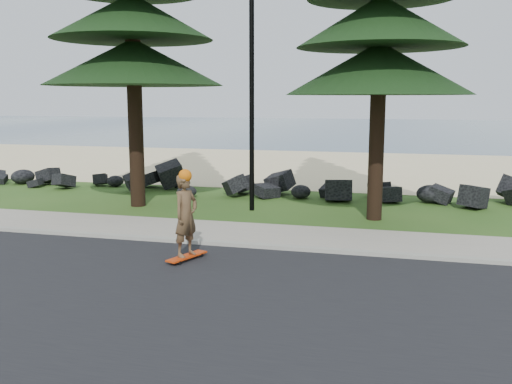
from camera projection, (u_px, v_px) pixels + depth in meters
The scene contains 9 objects.
ground at pixel (217, 235), 13.47m from camera, with size 160.00×160.00×0.00m, color #284F18.
road at pixel (128, 299), 9.17m from camera, with size 160.00×7.00×0.02m, color black.
kerb at pixel (204, 243), 12.61m from camera, with size 160.00×0.20×0.10m, color #9C9A8C.
sidewalk at pixel (220, 232), 13.66m from camera, with size 160.00×2.00×0.08m, color gray.
beach_sand at pixel (313, 166), 27.32m from camera, with size 160.00×15.00×0.01m, color beige.
ocean at pixel (365, 128), 62.18m from camera, with size 160.00×58.00×0.01m, color #3D5D75.
seawall_boulders at pixel (271, 197), 18.82m from camera, with size 60.00×2.40×1.10m, color black, non-canonical shape.
lamp_post at pixel (252, 65), 15.86m from camera, with size 0.25×0.14×8.14m.
skateboarder at pixel (186, 216), 11.20m from camera, with size 0.57×1.00×1.83m.
Camera 1 is at (4.20, -12.47, 3.20)m, focal length 40.00 mm.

